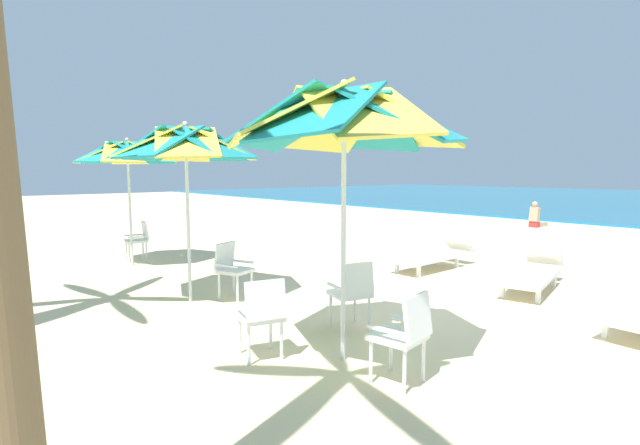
% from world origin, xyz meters
% --- Properties ---
extents(ground_plane, '(80.00, 80.00, 0.00)m').
position_xyz_m(ground_plane, '(0.00, 0.00, 0.00)').
color(ground_plane, beige).
extents(beach_umbrella_0, '(2.44, 2.44, 2.86)m').
position_xyz_m(beach_umbrella_0, '(0.48, -2.44, 2.46)').
color(beach_umbrella_0, silver).
rests_on(beach_umbrella_0, ground).
extents(plastic_chair_0, '(0.57, 0.54, 0.87)m').
position_xyz_m(plastic_chair_0, '(-0.08, -3.06, 0.50)').
color(plastic_chair_0, white).
rests_on(plastic_chair_0, ground).
extents(plastic_chair_1, '(0.56, 0.54, 0.87)m').
position_xyz_m(plastic_chair_1, '(-0.12, -1.71, 0.50)').
color(plastic_chair_1, white).
rests_on(plastic_chair_1, ground).
extents(plastic_chair_2, '(0.53, 0.51, 0.87)m').
position_xyz_m(plastic_chair_2, '(1.26, -2.40, 0.50)').
color(plastic_chair_2, white).
rests_on(plastic_chair_2, ground).
extents(beach_umbrella_1, '(2.16, 2.16, 2.69)m').
position_xyz_m(beach_umbrella_1, '(-2.64, -2.67, 2.33)').
color(beach_umbrella_1, silver).
rests_on(beach_umbrella_1, ground).
extents(plastic_chair_3, '(0.59, 0.57, 0.87)m').
position_xyz_m(plastic_chair_3, '(-2.37, -2.11, 0.50)').
color(plastic_chair_3, white).
rests_on(plastic_chair_3, ground).
extents(beach_umbrella_2, '(2.09, 2.09, 2.65)m').
position_xyz_m(beach_umbrella_2, '(-6.05, -2.38, 2.31)').
color(beach_umbrella_2, silver).
rests_on(beach_umbrella_2, ground).
extents(plastic_chair_4, '(0.50, 0.53, 0.87)m').
position_xyz_m(plastic_chair_4, '(-6.43, -2.09, 0.50)').
color(plastic_chair_4, white).
rests_on(plastic_chair_4, ground).
extents(sun_lounger_1, '(1.11, 2.23, 0.62)m').
position_xyz_m(sun_lounger_1, '(0.40, 1.96, 0.28)').
color(sun_lounger_1, white).
rests_on(sun_lounger_1, ground).
extents(sun_lounger_2, '(0.68, 2.16, 0.62)m').
position_xyz_m(sun_lounger_2, '(-1.67, 2.11, 0.28)').
color(sun_lounger_2, white).
rests_on(sun_lounger_2, ground).
extents(beachgoer_seated, '(0.30, 0.93, 0.92)m').
position_xyz_m(beachgoer_seated, '(-3.65, 10.86, 0.29)').
color(beachgoer_seated, red).
rests_on(beachgoer_seated, ground).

